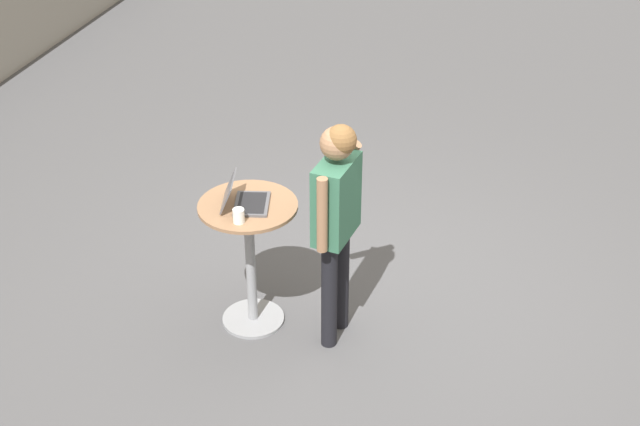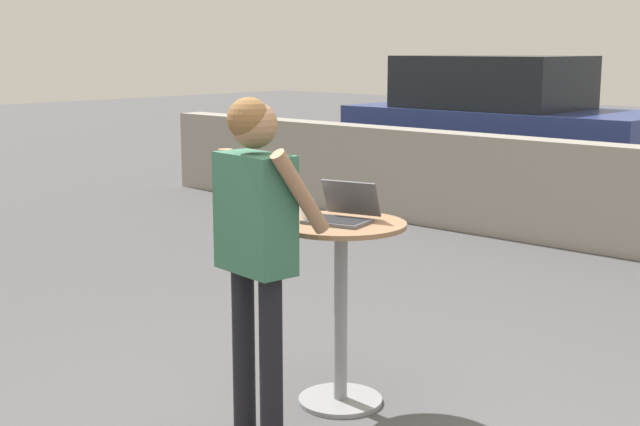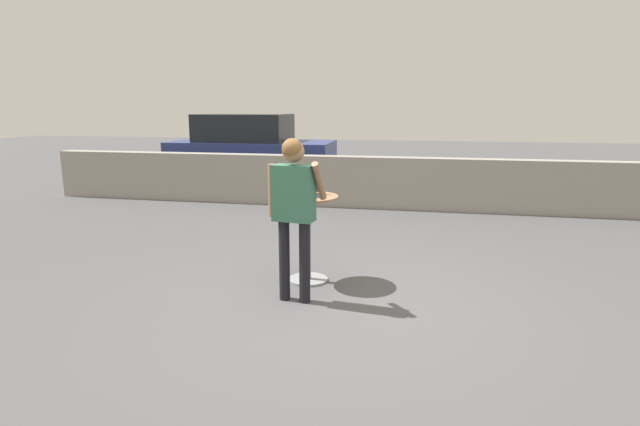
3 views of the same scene
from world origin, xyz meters
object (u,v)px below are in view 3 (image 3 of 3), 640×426
cafe_table (308,226)px  coffee_mug (287,191)px  standing_person (294,200)px  parked_car_near_street (250,150)px  laptop (307,192)px

cafe_table → coffee_mug: bearing=-175.1°
cafe_table → standing_person: bearing=-89.7°
coffee_mug → standing_person: (0.23, -0.59, 0.01)m
standing_person → parked_car_near_street: size_ratio=0.41×
coffee_mug → parked_car_near_street: (-2.79, 6.59, -0.14)m
coffee_mug → parked_car_near_street: 7.16m
coffee_mug → laptop: bearing=10.6°
laptop → coffee_mug: bearing=-169.4°
cafe_table → standing_person: standing_person is taller
standing_person → cafe_table: bearing=90.3°
coffee_mug → standing_person: size_ratio=0.07×
coffee_mug → parked_car_near_street: size_ratio=0.03×
cafe_table → laptop: 0.39m
cafe_table → coffee_mug: coffee_mug is taller
cafe_table → standing_person: (0.00, -0.61, 0.41)m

